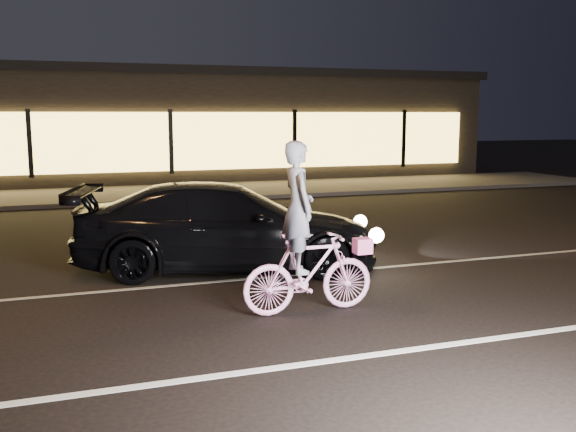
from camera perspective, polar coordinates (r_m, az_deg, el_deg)
name	(u,v)px	position (r m, az deg, el deg)	size (l,w,h in m)	color
ground	(353,310)	(8.49, 5.84, -8.35)	(90.00, 90.00, 0.00)	black
lane_stripe_near	(412,350)	(7.23, 10.96, -11.58)	(60.00, 0.12, 0.01)	silver
lane_stripe_far	(300,274)	(10.27, 1.11, -5.21)	(60.00, 0.10, 0.01)	gray
sidewalk	(181,192)	(20.77, -9.47, 2.09)	(30.00, 4.00, 0.12)	#383533
storefront	(154,124)	(26.53, -11.81, 8.02)	(25.40, 8.42, 4.20)	black
cyclist	(306,253)	(8.16, 1.60, -3.31)	(1.76, 0.60, 2.21)	#FF4DB8
sedan	(227,227)	(10.54, -5.46, -0.95)	(5.24, 3.14, 1.42)	black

